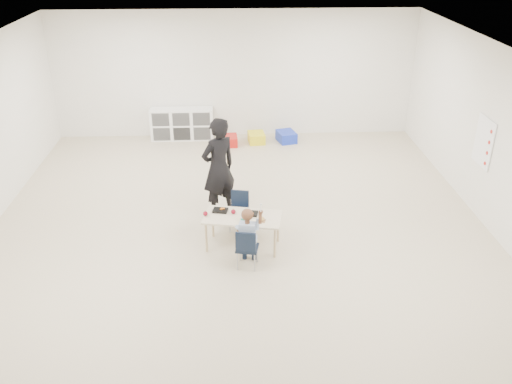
{
  "coord_description": "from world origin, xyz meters",
  "views": [
    {
      "loc": [
        -0.09,
        -7.39,
        4.44
      ],
      "look_at": [
        0.25,
        -0.23,
        0.85
      ],
      "focal_mm": 38.0,
      "sensor_mm": 36.0,
      "label": 1
    }
  ],
  "objects_px": {
    "child": "(247,236)",
    "adult": "(218,168)",
    "chair_near": "(247,247)",
    "table": "(243,231)",
    "cubby_shelf": "(182,124)"
  },
  "relations": [
    {
      "from": "child",
      "to": "chair_near",
      "type": "bearing_deg",
      "value": 0.0
    },
    {
      "from": "chair_near",
      "to": "child",
      "type": "relative_size",
      "value": 0.63
    },
    {
      "from": "chair_near",
      "to": "child",
      "type": "bearing_deg",
      "value": 0.0
    },
    {
      "from": "table",
      "to": "adult",
      "type": "distance_m",
      "value": 1.24
    },
    {
      "from": "chair_near",
      "to": "adult",
      "type": "xyz_separation_m",
      "value": [
        -0.41,
        1.56,
        0.54
      ]
    },
    {
      "from": "table",
      "to": "adult",
      "type": "xyz_separation_m",
      "value": [
        -0.36,
        1.03,
        0.59
      ]
    },
    {
      "from": "adult",
      "to": "cubby_shelf",
      "type": "bearing_deg",
      "value": -111.67
    },
    {
      "from": "cubby_shelf",
      "to": "adult",
      "type": "relative_size",
      "value": 0.82
    },
    {
      "from": "chair_near",
      "to": "child",
      "type": "distance_m",
      "value": 0.18
    },
    {
      "from": "chair_near",
      "to": "cubby_shelf",
      "type": "bearing_deg",
      "value": 115.13
    },
    {
      "from": "child",
      "to": "adult",
      "type": "height_order",
      "value": "adult"
    },
    {
      "from": "cubby_shelf",
      "to": "table",
      "type": "bearing_deg",
      "value": -74.99
    },
    {
      "from": "chair_near",
      "to": "table",
      "type": "bearing_deg",
      "value": 106.53
    },
    {
      "from": "table",
      "to": "cubby_shelf",
      "type": "bearing_deg",
      "value": 116.06
    },
    {
      "from": "chair_near",
      "to": "child",
      "type": "height_order",
      "value": "child"
    }
  ]
}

